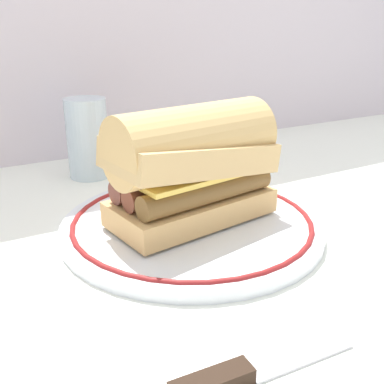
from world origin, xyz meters
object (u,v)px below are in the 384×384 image
Objects in this scene: sausage_sandwich at (192,163)px; drinking_glass at (88,143)px; plate at (192,224)px; butter_knife at (250,371)px.

drinking_glass is at bearing 91.74° from sausage_sandwich.
sausage_sandwich is at bearing 0.00° from plate.
plate is 2.49× the size of drinking_glass.
sausage_sandwich is 1.36× the size of butter_knife.
drinking_glass reaches higher than butter_knife.
sausage_sandwich is at bearing -79.90° from drinking_glass.
butter_knife is at bearing -94.13° from drinking_glass.
butter_knife is (-0.07, -0.21, -0.00)m from plate.
sausage_sandwich is 0.24m from drinking_glass.
plate is 0.22m from butter_knife.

